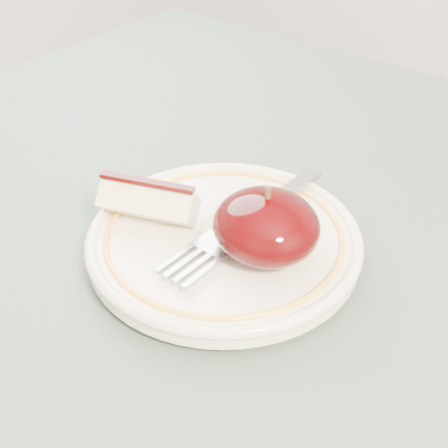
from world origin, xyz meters
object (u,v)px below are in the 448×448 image
Objects in this scene: table at (225,409)px; apple_half at (266,226)px; fork at (246,223)px; plate at (224,240)px.

apple_half reaches higher than table.
fork is (-0.03, 0.01, -0.02)m from apple_half.
apple_half is at bearing 98.46° from table.
apple_half is 0.03m from fork.
plate reaches higher than table.
table is at bearing -50.95° from plate.
fork reaches higher than table.
fork is (0.01, 0.02, 0.01)m from plate.
fork is at bearing 116.81° from table.
plate is 1.16× the size of fork.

